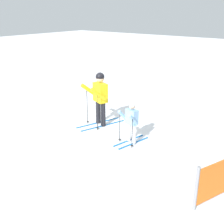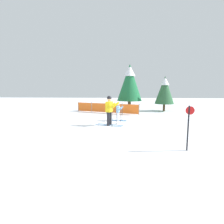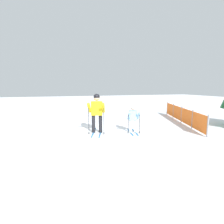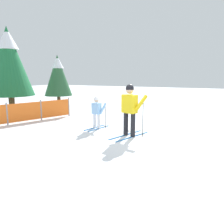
{
  "view_description": "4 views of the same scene",
  "coord_description": "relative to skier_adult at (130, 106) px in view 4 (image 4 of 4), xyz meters",
  "views": [
    {
      "loc": [
        6.62,
        5.68,
        3.51
      ],
      "look_at": [
        0.81,
        1.09,
        0.78
      ],
      "focal_mm": 45.0,
      "sensor_mm": 36.0,
      "label": 1
    },
    {
      "loc": [
        1.12,
        -9.64,
        2.1
      ],
      "look_at": [
        0.37,
        1.18,
        0.64
      ],
      "focal_mm": 28.0,
      "sensor_mm": 36.0,
      "label": 2
    },
    {
      "loc": [
        7.59,
        -1.43,
        2.0
      ],
      "look_at": [
        0.25,
        0.91,
        0.88
      ],
      "focal_mm": 28.0,
      "sensor_mm": 36.0,
      "label": 3
    },
    {
      "loc": [
        -6.22,
        -2.38,
        1.98
      ],
      "look_at": [
        0.61,
        1.01,
        0.7
      ],
      "focal_mm": 35.0,
      "sensor_mm": 36.0,
      "label": 4
    }
  ],
  "objects": [
    {
      "name": "conifer_far",
      "position": [
        4.57,
        6.78,
        1.0
      ],
      "size": [
        1.76,
        1.76,
        3.26
      ],
      "color": "#4C3823",
      "rests_on": "ground_plane"
    },
    {
      "name": "ground_plane",
      "position": [
        -0.31,
        -0.21,
        -1.02
      ],
      "size": [
        60.0,
        60.0,
        0.0
      ],
      "primitive_type": "plane",
      "color": "white"
    },
    {
      "name": "skier_adult",
      "position": [
        0.0,
        0.0,
        0.0
      ],
      "size": [
        1.63,
        0.91,
        1.7
      ],
      "rotation": [
        0.0,
        0.0,
        -0.32
      ],
      "color": "#1966B2",
      "rests_on": "ground_plane"
    },
    {
      "name": "safety_fence",
      "position": [
        -0.7,
        5.0,
        -0.56
      ],
      "size": [
        5.49,
        2.01,
        0.91
      ],
      "rotation": [
        0.0,
        0.0,
        -0.34
      ],
      "color": "gray",
      "rests_on": "ground_plane"
    },
    {
      "name": "skier_child",
      "position": [
        0.44,
        1.51,
        -0.31
      ],
      "size": [
        1.16,
        0.57,
        1.2
      ],
      "rotation": [
        0.0,
        0.0,
        -0.2
      ],
      "color": "#1966B2",
      "rests_on": "ground_plane"
    },
    {
      "name": "conifer_near",
      "position": [
        1.33,
        7.2,
        1.72
      ],
      "size": [
        2.38,
        2.38,
        4.42
      ],
      "color": "#4C3823",
      "rests_on": "ground_plane"
    }
  ]
}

